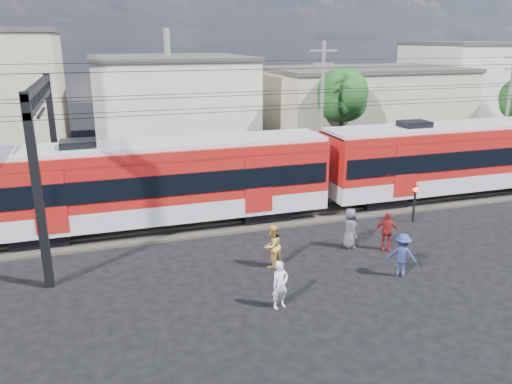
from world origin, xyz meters
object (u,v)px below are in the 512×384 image
commuter_train (161,180)px  crossing_signal (415,197)px  pedestrian_c (402,255)px  pedestrian_a (280,285)px

commuter_train → crossing_signal: bearing=-13.2°
pedestrian_c → crossing_signal: (3.91, 4.90, 0.41)m
commuter_train → pedestrian_c: (7.93, -7.68, -1.55)m
commuter_train → pedestrian_a: 9.02m
pedestrian_a → commuter_train: bearing=93.7°
pedestrian_c → crossing_signal: size_ratio=0.94×
pedestrian_a → pedestrian_c: (5.18, 0.77, 0.02)m
pedestrian_a → crossing_signal: 10.72m
crossing_signal → pedestrian_c: bearing=-128.6°
pedestrian_a → crossing_signal: bearing=17.6°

